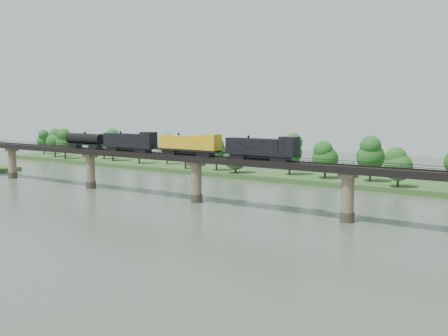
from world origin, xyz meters
The scene contains 6 objects.
ground centered at (0.00, 0.00, 0.00)m, with size 400.00×400.00×0.00m, color #3B4A3A.
far_bank centered at (0.00, 85.00, 0.80)m, with size 300.00×24.00×1.60m, color #2C5020.
bridge centered at (0.00, 30.00, 5.46)m, with size 236.00×30.00×11.50m.
bridge_superstructure centered at (0.00, 30.00, 11.79)m, with size 220.00×4.90×0.75m.
far_treeline centered at (-8.21, 80.52, 8.83)m, with size 289.06×17.54×13.60m.
freight_train centered at (-9.58, 30.00, 14.06)m, with size 77.92×3.04×5.36m.
Camera 1 is at (88.34, -73.93, 22.65)m, focal length 45.00 mm.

